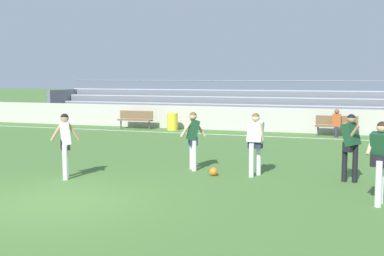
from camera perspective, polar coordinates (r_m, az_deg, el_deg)
name	(u,v)px	position (r m, az deg, el deg)	size (l,w,h in m)	color
ground_plane	(57,202)	(10.58, -15.71, -8.44)	(160.00, 160.00, 0.00)	#477033
field_line_sideline	(217,134)	(21.88, 3.03, -0.76)	(44.00, 0.12, 0.01)	white
sideline_wall	(228,118)	(23.62, 4.26, 1.14)	(48.00, 0.16, 1.15)	#BCB7AD
bleacher_stand	(267,107)	(25.79, 8.86, 2.47)	(25.05, 3.36, 2.40)	#B2B2B7
bench_near_bin	(136,118)	(24.32, -6.70, 1.18)	(1.80, 0.40, 0.90)	brown
bench_far_left	(337,124)	(22.00, 16.73, 0.45)	(1.80, 0.40, 0.90)	brown
trash_bin	(172,122)	(23.56, -2.33, 0.75)	(0.52, 0.52, 0.83)	yellow
spectator_seated	(337,121)	(21.87, 16.73, 0.83)	(0.36, 0.42, 1.21)	#2D2D38
player_white_deep_cover	(255,139)	(12.75, 7.51, -1.26)	(0.47, 0.48, 1.67)	white
player_dark_trailing_run	(193,136)	(13.47, 0.13, -0.91)	(0.67, 0.49, 1.64)	white
player_dark_on_ball	(381,155)	(10.48, 21.44, -3.03)	(0.60, 0.45, 1.72)	white
player_white_challenging	(65,140)	(12.77, -14.78, -1.37)	(0.72, 0.47, 1.68)	white
player_dark_wide_left	(351,142)	(12.53, 18.25, -1.55)	(0.53, 0.64, 1.70)	black
soccer_ball	(213,172)	(12.81, 2.55, -5.18)	(0.22, 0.22, 0.22)	orange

